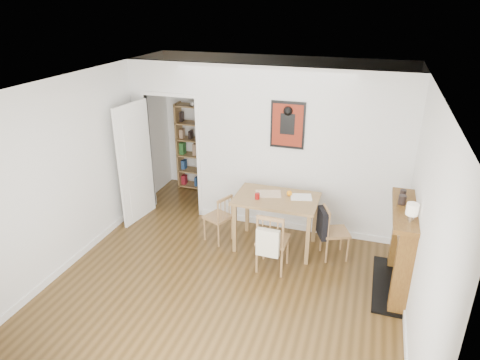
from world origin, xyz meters
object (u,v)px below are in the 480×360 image
(ceramic_jar_a, at_px, (402,200))
(notebook, at_px, (301,197))
(fireplace, at_px, (403,247))
(mantel_lamp, at_px, (412,210))
(red_glass, at_px, (257,196))
(orange_fruit, at_px, (289,193))
(chair_left, at_px, (218,217))
(ceramic_jar_b, at_px, (403,193))
(dining_table, at_px, (276,204))
(bookshelf, at_px, (196,148))
(chair_front, at_px, (273,240))
(chair_right, at_px, (334,232))

(ceramic_jar_a, bearing_deg, notebook, 159.27)
(fireplace, relative_size, mantel_lamp, 5.83)
(red_glass, height_order, orange_fruit, red_glass)
(chair_left, bearing_deg, ceramic_jar_b, -2.11)
(dining_table, height_order, fireplace, fireplace)
(bookshelf, distance_m, mantel_lamp, 4.51)
(red_glass, bearing_deg, ceramic_jar_a, -7.79)
(fireplace, height_order, ceramic_jar_a, ceramic_jar_a)
(chair_left, xyz_separation_m, chair_front, (0.98, -0.50, 0.07))
(notebook, bearing_deg, bookshelf, 146.41)
(fireplace, bearing_deg, bookshelf, 150.17)
(orange_fruit, relative_size, ceramic_jar_b, 0.82)
(dining_table, relative_size, orange_fruit, 14.90)
(chair_front, distance_m, notebook, 0.82)
(chair_left, height_order, chair_right, chair_right)
(dining_table, bearing_deg, chair_left, -174.85)
(ceramic_jar_a, bearing_deg, chair_right, 154.69)
(chair_left, relative_size, orange_fruit, 9.65)
(red_glass, distance_m, ceramic_jar_b, 1.97)
(fireplace, relative_size, ceramic_jar_b, 12.63)
(chair_right, bearing_deg, bookshelf, 149.66)
(chair_right, height_order, mantel_lamp, mantel_lamp)
(bookshelf, height_order, fireplace, bookshelf)
(ceramic_jar_b, bearing_deg, orange_fruit, 169.16)
(notebook, height_order, ceramic_jar_b, ceramic_jar_b)
(red_glass, bearing_deg, chair_front, -52.14)
(red_glass, relative_size, mantel_lamp, 0.42)
(chair_front, distance_m, fireplace, 1.67)
(orange_fruit, height_order, ceramic_jar_b, ceramic_jar_b)
(chair_front, distance_m, ceramic_jar_b, 1.80)
(bookshelf, xyz_separation_m, notebook, (2.34, -1.55, -0.00))
(notebook, relative_size, ceramic_jar_a, 2.61)
(chair_left, relative_size, chair_right, 0.98)
(dining_table, height_order, chair_right, dining_table)
(chair_front, bearing_deg, ceramic_jar_a, 6.86)
(dining_table, height_order, chair_left, dining_table)
(dining_table, relative_size, mantel_lamp, 5.64)
(red_glass, xyz_separation_m, notebook, (0.60, 0.24, -0.04))
(chair_front, xyz_separation_m, mantel_lamp, (1.66, -0.23, 0.84))
(chair_right, height_order, ceramic_jar_a, ceramic_jar_a)
(chair_right, bearing_deg, ceramic_jar_b, -11.23)
(fireplace, relative_size, notebook, 4.14)
(red_glass, xyz_separation_m, orange_fruit, (0.42, 0.24, -0.00))
(chair_left, height_order, chair_front, chair_front)
(bookshelf, bearing_deg, chair_front, -47.01)
(orange_fruit, xyz_separation_m, notebook, (0.18, -0.01, -0.03))
(chair_front, xyz_separation_m, ceramic_jar_a, (1.57, 0.19, 0.76))
(dining_table, height_order, mantel_lamp, mantel_lamp)
(chair_left, relative_size, notebook, 2.59)
(bookshelf, relative_size, fireplace, 1.35)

